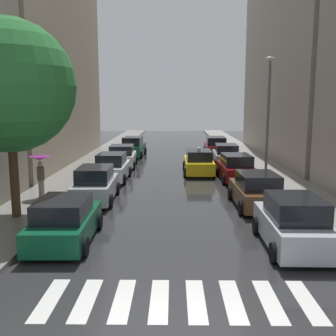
# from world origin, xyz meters

# --- Properties ---
(ground_plane) EXTENTS (28.00, 72.00, 0.04)m
(ground_plane) POSITION_xyz_m (0.00, 24.00, -0.02)
(ground_plane) COLOR #2C2C2E
(sidewalk_left) EXTENTS (3.00, 72.00, 0.15)m
(sidewalk_left) POSITION_xyz_m (-6.50, 24.00, 0.07)
(sidewalk_left) COLOR gray
(sidewalk_left) RESTS_ON ground
(sidewalk_right) EXTENTS (3.00, 72.00, 0.15)m
(sidewalk_right) POSITION_xyz_m (6.50, 24.00, 0.07)
(sidewalk_right) COLOR gray
(sidewalk_right) RESTS_ON ground
(crosswalk_stripes) EXTENTS (6.75, 2.20, 0.01)m
(crosswalk_stripes) POSITION_xyz_m (0.00, 1.50, 0.01)
(crosswalk_stripes) COLOR silver
(crosswalk_stripes) RESTS_ON ground
(building_left_mid) EXTENTS (6.00, 20.71, 18.21)m
(building_left_mid) POSITION_xyz_m (-11.00, 24.53, 9.10)
(building_left_mid) COLOR #B2A38C
(building_left_mid) RESTS_ON ground
(building_right_mid) EXTENTS (6.00, 21.92, 22.54)m
(building_right_mid) POSITION_xyz_m (11.00, 27.49, 11.27)
(building_right_mid) COLOR #9E9384
(building_right_mid) RESTS_ON ground
(parked_car_left_nearest) EXTENTS (2.13, 4.19, 1.59)m
(parked_car_left_nearest) POSITION_xyz_m (-3.86, 5.53, 0.75)
(parked_car_left_nearest) COLOR #0C4C2D
(parked_car_left_nearest) RESTS_ON ground
(parked_car_left_second) EXTENTS (2.05, 4.23, 1.73)m
(parked_car_left_second) POSITION_xyz_m (-3.94, 11.37, 0.80)
(parked_car_left_second) COLOR #B2B7BF
(parked_car_left_second) RESTS_ON ground
(parked_car_left_third) EXTENTS (2.06, 4.15, 1.72)m
(parked_car_left_third) POSITION_xyz_m (-3.93, 16.59, 0.80)
(parked_car_left_third) COLOR silver
(parked_car_left_third) RESTS_ON ground
(parked_car_left_fourth) EXTENTS (2.21, 4.15, 1.65)m
(parked_car_left_fourth) POSITION_xyz_m (-4.00, 21.89, 0.77)
(parked_car_left_fourth) COLOR silver
(parked_car_left_fourth) RESTS_ON ground
(parked_car_left_fifth) EXTENTS (2.18, 4.61, 1.77)m
(parked_car_left_fifth) POSITION_xyz_m (-3.76, 27.81, 0.82)
(parked_car_left_fifth) COLOR #0C4C2D
(parked_car_left_fifth) RESTS_ON ground
(parked_car_right_nearest) EXTENTS (2.08, 4.10, 1.78)m
(parked_car_right_nearest) POSITION_xyz_m (3.87, 5.12, 0.82)
(parked_car_right_nearest) COLOR #B2B7BF
(parked_car_right_nearest) RESTS_ON ground
(parked_car_right_second) EXTENTS (2.22, 4.23, 1.62)m
(parked_car_right_second) POSITION_xyz_m (3.75, 10.33, 0.76)
(parked_car_right_second) COLOR brown
(parked_car_right_second) RESTS_ON ground
(parked_car_right_third) EXTENTS (2.21, 4.35, 1.64)m
(parked_car_right_third) POSITION_xyz_m (3.78, 16.77, 0.77)
(parked_car_right_third) COLOR maroon
(parked_car_right_third) RESTS_ON ground
(parked_car_right_fourth) EXTENTS (2.14, 4.30, 1.64)m
(parked_car_right_fourth) POSITION_xyz_m (3.96, 22.78, 0.77)
(parked_car_right_fourth) COLOR #B2B7BF
(parked_car_right_fourth) RESTS_ON ground
(parked_car_right_fifth) EXTENTS (2.20, 4.84, 1.72)m
(parked_car_right_fifth) POSITION_xyz_m (3.76, 28.49, 0.80)
(parked_car_right_fifth) COLOR maroon
(parked_car_right_fifth) RESTS_ON ground
(taxi_midroad) EXTENTS (2.08, 4.50, 1.81)m
(taxi_midroad) POSITION_xyz_m (1.61, 19.10, 0.76)
(taxi_midroad) COLOR yellow
(taxi_midroad) RESTS_ON ground
(pedestrian_foreground) EXTENTS (1.06, 1.06, 2.04)m
(pedestrian_foreground) POSITION_xyz_m (-6.70, 11.60, 1.66)
(pedestrian_foreground) COLOR gray
(pedestrian_foreground) RESTS_ON sidewalk_left
(street_tree_left) EXTENTS (5.25, 5.25, 7.92)m
(street_tree_left) POSITION_xyz_m (-6.61, 8.17, 5.44)
(street_tree_left) COLOR #513823
(street_tree_left) RESTS_ON sidewalk_left
(lamp_post_right) EXTENTS (0.60, 0.28, 7.31)m
(lamp_post_right) POSITION_xyz_m (5.55, 16.33, 4.34)
(lamp_post_right) COLOR #595B60
(lamp_post_right) RESTS_ON sidewalk_right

